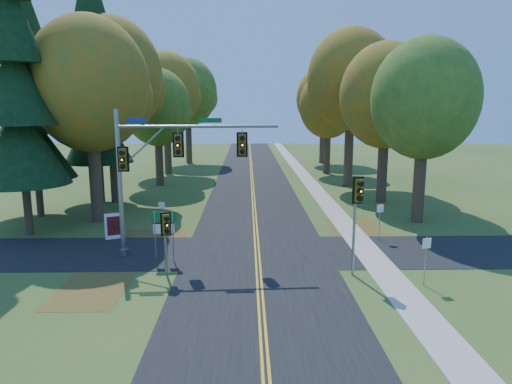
{
  "coord_description": "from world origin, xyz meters",
  "views": [
    {
      "loc": [
        -0.55,
        -22.53,
        8.01
      ],
      "look_at": [
        -0.04,
        3.29,
        3.2
      ],
      "focal_mm": 32.0,
      "sensor_mm": 36.0,
      "label": 1
    }
  ],
  "objects_px": {
    "east_signal_pole": "(357,201)",
    "info_kiosk": "(115,226)",
    "traffic_mast": "(160,163)",
    "route_sign_cluster": "(164,226)"
  },
  "relations": [
    {
      "from": "route_sign_cluster",
      "to": "traffic_mast",
      "type": "bearing_deg",
      "value": 99.78
    },
    {
      "from": "route_sign_cluster",
      "to": "info_kiosk",
      "type": "bearing_deg",
      "value": 126.66
    },
    {
      "from": "info_kiosk",
      "to": "route_sign_cluster",
      "type": "bearing_deg",
      "value": -71.64
    },
    {
      "from": "traffic_mast",
      "to": "route_sign_cluster",
      "type": "xyz_separation_m",
      "value": [
        0.32,
        -1.2,
        -3.16
      ]
    },
    {
      "from": "traffic_mast",
      "to": "east_signal_pole",
      "type": "distance_m",
      "value": 10.51
    },
    {
      "from": "east_signal_pole",
      "to": "info_kiosk",
      "type": "relative_size",
      "value": 3.0
    },
    {
      "from": "route_sign_cluster",
      "to": "info_kiosk",
      "type": "xyz_separation_m",
      "value": [
        -3.82,
        4.29,
        -1.13
      ]
    },
    {
      "from": "east_signal_pole",
      "to": "info_kiosk",
      "type": "distance_m",
      "value": 15.14
    },
    {
      "from": "route_sign_cluster",
      "to": "east_signal_pole",
      "type": "bearing_deg",
      "value": -18.72
    },
    {
      "from": "traffic_mast",
      "to": "info_kiosk",
      "type": "xyz_separation_m",
      "value": [
        -3.5,
        3.1,
        -4.28
      ]
    }
  ]
}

